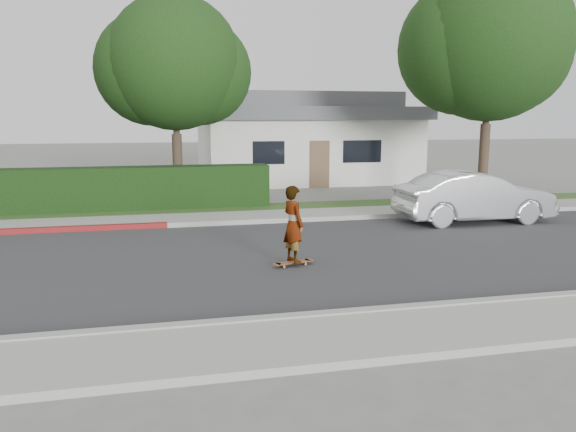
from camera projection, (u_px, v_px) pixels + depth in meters
name	position (u px, v px, depth m)	size (l,w,h in m)	color
ground	(123.00, 266.00, 11.94)	(120.00, 120.00, 0.00)	slate
road	(123.00, 266.00, 11.94)	(60.00, 8.00, 0.01)	#2D2D30
curb_near	(105.00, 335.00, 7.99)	(60.00, 0.20, 0.15)	#9E9E99
sidewalk_near	(98.00, 362.00, 7.13)	(60.00, 1.60, 0.12)	gray
curb_far	(131.00, 227.00, 15.87)	(60.00, 0.20, 0.15)	#9E9E99
sidewalk_far	(133.00, 221.00, 16.73)	(60.00, 1.60, 0.12)	gray
planting_strip	(135.00, 213.00, 18.27)	(60.00, 1.60, 0.10)	#2D4C1E
hedge	(38.00, 192.00, 18.07)	(15.00, 1.00, 1.50)	black
tree_center	(174.00, 67.00, 20.23)	(5.66, 4.84, 7.44)	#33261C
tree_right	(487.00, 46.00, 20.12)	(6.32, 5.60, 8.56)	#33261C
house	(302.00, 137.00, 28.69)	(10.60, 8.60, 4.30)	beige
skateboard	(293.00, 262.00, 11.93)	(0.98, 0.43, 0.09)	#C45D36
skateboarder	(293.00, 224.00, 11.78)	(0.59, 0.39, 1.63)	white
car_silver	(474.00, 197.00, 16.79)	(1.63, 4.66, 1.54)	silver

